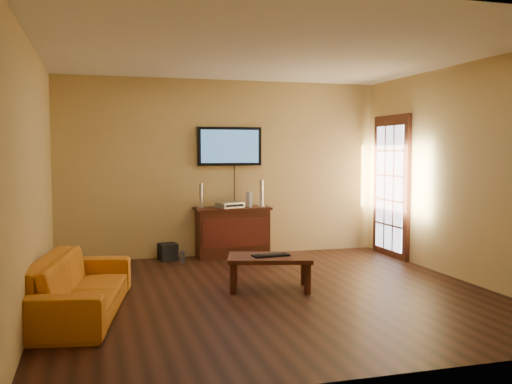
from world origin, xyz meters
name	(u,v)px	position (x,y,z in m)	size (l,w,h in m)	color
ground_plane	(271,293)	(0.00, 0.00, 0.00)	(5.00, 5.00, 0.00)	black
room_walls	(256,145)	(0.00, 0.62, 1.69)	(5.00, 5.00, 5.00)	tan
french_door	(391,188)	(2.46, 1.70, 1.05)	(0.07, 1.02, 2.22)	#34150B
media_console	(233,232)	(0.10, 2.27, 0.38)	(1.15, 0.44, 0.76)	#34150B
television	(230,146)	(0.10, 2.45, 1.69)	(1.00, 0.08, 0.59)	black
coffee_table	(270,260)	(0.04, 0.18, 0.34)	(1.09, 0.82, 0.40)	#34150B
sofa	(79,276)	(-2.08, -0.27, 0.39)	(1.97, 0.58, 0.77)	#C56E15
speaker_left	(201,197)	(-0.38, 2.29, 0.94)	(0.10, 0.10, 0.37)	silver
speaker_right	(261,194)	(0.56, 2.27, 0.95)	(0.11, 0.11, 0.40)	silver
av_receiver	(230,205)	(0.04, 2.22, 0.81)	(0.37, 0.26, 0.08)	silver
game_console	(249,199)	(0.36, 2.26, 0.88)	(0.05, 0.17, 0.23)	white
subwoofer	(168,252)	(-0.89, 2.28, 0.12)	(0.25, 0.25, 0.25)	black
bottle	(182,258)	(-0.73, 1.90, 0.10)	(0.07, 0.07, 0.20)	white
keyboard	(271,255)	(0.04, 0.16, 0.41)	(0.44, 0.19, 0.03)	black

